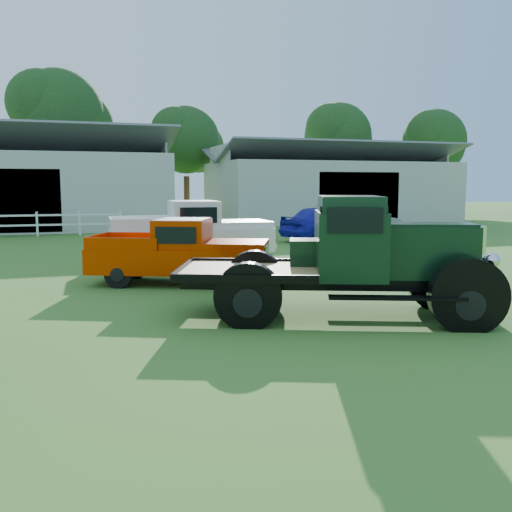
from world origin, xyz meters
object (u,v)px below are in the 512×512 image
object	(u,v)px
misc_car_blue	(330,223)
vintage_flatbed	(343,257)
red_pickup	(180,251)
misc_car_grey	(355,222)
white_pickup	(191,232)

from	to	relation	value
misc_car_blue	vintage_flatbed	bearing A→B (deg)	138.86
vintage_flatbed	misc_car_blue	distance (m)	15.13
red_pickup	misc_car_grey	world-z (taller)	red_pickup
vintage_flatbed	misc_car_grey	distance (m)	16.48
vintage_flatbed	misc_car_blue	world-z (taller)	vintage_flatbed
vintage_flatbed	misc_car_blue	bearing A→B (deg)	86.78
vintage_flatbed	misc_car_blue	xyz separation A→B (m)	(6.24, 13.77, -0.34)
misc_car_blue	misc_car_grey	distance (m)	1.78
misc_car_grey	vintage_flatbed	bearing A→B (deg)	150.68
vintage_flatbed	white_pickup	distance (m)	8.55
white_pickup	misc_car_grey	xyz separation A→B (m)	(9.08, 6.01, -0.24)
red_pickup	vintage_flatbed	bearing A→B (deg)	-40.09
red_pickup	misc_car_grey	bearing A→B (deg)	67.71
vintage_flatbed	white_pickup	world-z (taller)	vintage_flatbed
vintage_flatbed	red_pickup	size ratio (longest dim) A/B	1.26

